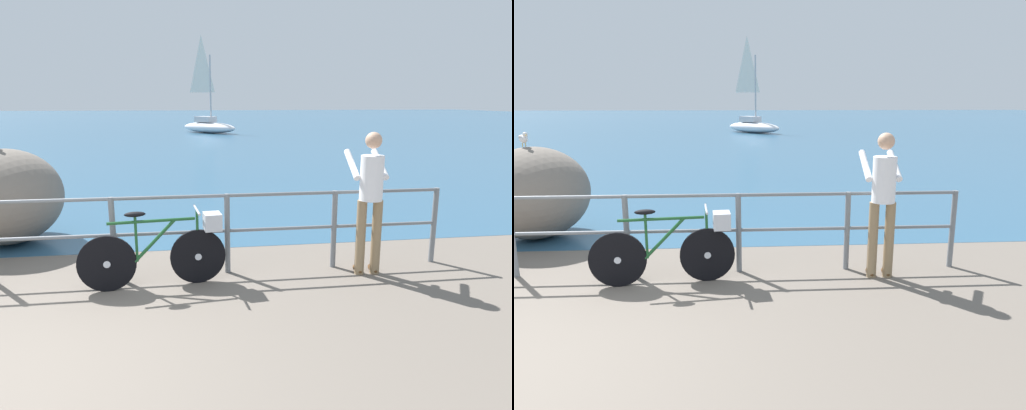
% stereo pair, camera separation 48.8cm
% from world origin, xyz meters
% --- Properties ---
extents(ground_plane, '(120.00, 120.00, 0.10)m').
position_xyz_m(ground_plane, '(0.00, 20.00, -0.05)').
color(ground_plane, '#6B6056').
extents(sea_surface, '(120.00, 90.00, 0.01)m').
position_xyz_m(sea_surface, '(0.00, 48.17, 0.00)').
color(sea_surface, '#2D5675').
rests_on(sea_surface, ground_plane).
extents(promenade_railing, '(9.78, 0.07, 1.02)m').
position_xyz_m(promenade_railing, '(-0.00, 2.18, 0.64)').
color(promenade_railing, slate).
rests_on(promenade_railing, ground_plane).
extents(bicycle, '(1.69, 0.48, 0.92)m').
position_xyz_m(bicycle, '(1.33, 1.84, 0.46)').
color(bicycle, black).
rests_on(bicycle, ground_plane).
extents(person_at_railing, '(0.47, 0.65, 1.78)m').
position_xyz_m(person_at_railing, '(3.82, 1.90, 0.99)').
color(person_at_railing, '#8C7251').
rests_on(person_at_railing, ground_plane).
extents(breakwater_boulder_main, '(1.64, 1.77, 1.44)m').
position_xyz_m(breakwater_boulder_main, '(-1.12, 3.93, 0.72)').
color(breakwater_boulder_main, slate).
rests_on(breakwater_boulder_main, ground).
extents(sailboat, '(3.98, 4.08, 6.16)m').
position_xyz_m(sailboat, '(3.01, 27.56, 0.71)').
color(sailboat, white).
rests_on(sailboat, sea_surface).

